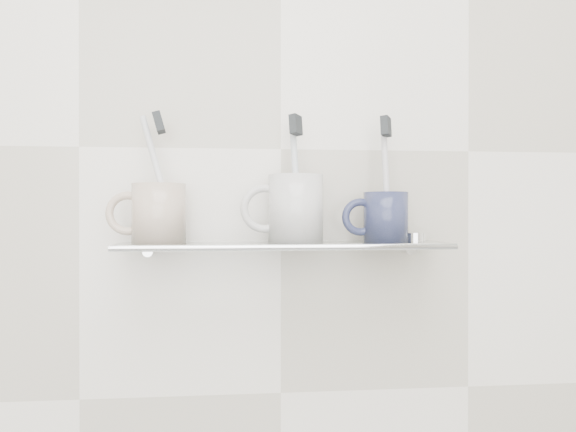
{
  "coord_description": "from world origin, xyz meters",
  "views": [
    {
      "loc": [
        -0.08,
        0.19,
        1.14
      ],
      "look_at": [
        0.01,
        1.04,
        1.14
      ],
      "focal_mm": 35.0,
      "sensor_mm": 36.0,
      "label": 1
    }
  ],
  "objects": [
    {
      "name": "chrome_cap",
      "position": [
        0.21,
        1.04,
        1.11
      ],
      "size": [
        0.03,
        0.03,
        0.01
      ],
      "primitive_type": "cylinder",
      "color": "silver",
      "rests_on": "shelf_glass"
    },
    {
      "name": "mug_left_handle",
      "position": [
        -0.24,
        1.04,
        1.14
      ],
      "size": [
        0.07,
        0.01,
        0.07
      ],
      "primitive_type": "torus",
      "rotation": [
        1.57,
        0.0,
        0.0
      ],
      "color": "beige",
      "rests_on": "mug_left"
    },
    {
      "name": "toothbrush_right",
      "position": [
        0.16,
        1.04,
        1.2
      ],
      "size": [
        0.02,
        0.04,
        0.19
      ],
      "primitive_type": "cylinder",
      "rotation": [
        -0.12,
        -0.08,
        -0.54
      ],
      "color": "silver",
      "rests_on": "mug_right"
    },
    {
      "name": "bristles_right",
      "position": [
        0.16,
        1.04,
        1.28
      ],
      "size": [
        0.02,
        0.03,
        0.03
      ],
      "primitive_type": "cube",
      "rotation": [
        -0.12,
        -0.08,
        -0.54
      ],
      "color": "#242729",
      "rests_on": "toothbrush_right"
    },
    {
      "name": "toothbrush_left",
      "position": [
        -0.19,
        1.04,
        1.2
      ],
      "size": [
        0.06,
        0.03,
        0.19
      ],
      "primitive_type": "cylinder",
      "rotation": [
        -0.14,
        -0.27,
        0.06
      ],
      "color": "white",
      "rests_on": "mug_left"
    },
    {
      "name": "bristles_left",
      "position": [
        -0.19,
        1.04,
        1.28
      ],
      "size": [
        0.02,
        0.03,
        0.03
      ],
      "primitive_type": "cube",
      "rotation": [
        -0.14,
        -0.27,
        0.06
      ],
      "color": "#242729",
      "rests_on": "toothbrush_left"
    },
    {
      "name": "mug_center_handle",
      "position": [
        -0.03,
        1.04,
        1.15
      ],
      "size": [
        0.07,
        0.01,
        0.07
      ],
      "primitive_type": "torus",
      "rotation": [
        1.57,
        0.0,
        0.0
      ],
      "color": "silver",
      "rests_on": "mug_center"
    },
    {
      "name": "bracket_left",
      "position": [
        -0.21,
        1.09,
        1.09
      ],
      "size": [
        0.02,
        0.03,
        0.02
      ],
      "primitive_type": "cylinder",
      "rotation": [
        1.57,
        0.0,
        0.0
      ],
      "color": "silver",
      "rests_on": "wall_back"
    },
    {
      "name": "bristles_center",
      "position": [
        0.02,
        1.04,
        1.28
      ],
      "size": [
        0.02,
        0.03,
        0.03
      ],
      "primitive_type": "cube",
      "rotation": [
        -0.1,
        -0.12,
        -0.6
      ],
      "color": "#242729",
      "rests_on": "toothbrush_center"
    },
    {
      "name": "shelf_rail",
      "position": [
        0.0,
        0.98,
        1.1
      ],
      "size": [
        0.5,
        0.01,
        0.01
      ],
      "primitive_type": "cylinder",
      "rotation": [
        0.0,
        1.57,
        0.0
      ],
      "color": "silver",
      "rests_on": "shelf_glass"
    },
    {
      "name": "mug_left",
      "position": [
        -0.19,
        1.04,
        1.14
      ],
      "size": [
        0.08,
        0.08,
        0.09
      ],
      "primitive_type": "cylinder",
      "rotation": [
        0.0,
        0.0,
        -0.06
      ],
      "color": "beige",
      "rests_on": "shelf_glass"
    },
    {
      "name": "mug_center",
      "position": [
        0.02,
        1.04,
        1.15
      ],
      "size": [
        0.11,
        0.11,
        0.1
      ],
      "primitive_type": "cylinder",
      "rotation": [
        0.0,
        0.0,
        0.41
      ],
      "color": "silver",
      "rests_on": "shelf_glass"
    },
    {
      "name": "mug_right_handle",
      "position": [
        0.12,
        1.04,
        1.14
      ],
      "size": [
        0.06,
        0.01,
        0.06
      ],
      "primitive_type": "torus",
      "rotation": [
        1.57,
        0.0,
        0.0
      ],
      "color": "#1C1F3D",
      "rests_on": "mug_right"
    },
    {
      "name": "mug_right",
      "position": [
        0.16,
        1.04,
        1.14
      ],
      "size": [
        0.07,
        0.07,
        0.08
      ],
      "primitive_type": "cylinder",
      "rotation": [
        0.0,
        0.0,
        -0.0
      ],
      "color": "#1C1F3D",
      "rests_on": "shelf_glass"
    },
    {
      "name": "shelf_glass",
      "position": [
        0.0,
        1.04,
        1.1
      ],
      "size": [
        0.5,
        0.12,
        0.01
      ],
      "primitive_type": "cube",
      "color": "silver",
      "rests_on": "wall_back"
    },
    {
      "name": "toothbrush_center",
      "position": [
        0.02,
        1.04,
        1.2
      ],
      "size": [
        0.02,
        0.04,
        0.19
      ],
      "primitive_type": "cylinder",
      "rotation": [
        -0.1,
        -0.12,
        -0.6
      ],
      "color": "silver",
      "rests_on": "mug_center"
    },
    {
      "name": "bracket_right",
      "position": [
        0.21,
        1.09,
        1.09
      ],
      "size": [
        0.02,
        0.03,
        0.02
      ],
      "primitive_type": "cylinder",
      "rotation": [
        1.57,
        0.0,
        0.0
      ],
      "color": "silver",
      "rests_on": "wall_back"
    },
    {
      "name": "wall_back",
      "position": [
        0.0,
        1.1,
        1.25
      ],
      "size": [
        2.5,
        0.0,
        2.5
      ],
      "primitive_type": "plane",
      "rotation": [
        1.57,
        0.0,
        0.0
      ],
      "color": "silver",
      "rests_on": "ground"
    }
  ]
}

